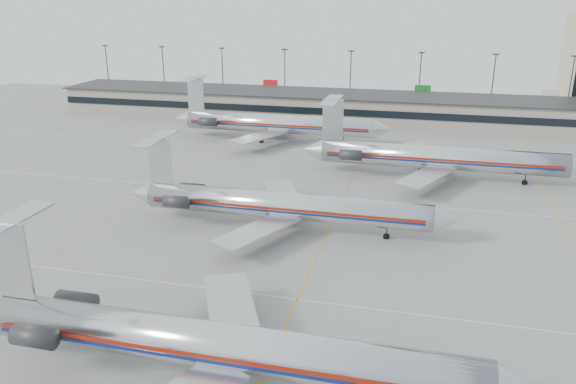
% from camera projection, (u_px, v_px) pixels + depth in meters
% --- Properties ---
extents(ground, '(260.00, 260.00, 0.00)m').
position_uv_depth(ground, '(271.00, 358.00, 47.21)').
color(ground, gray).
rests_on(ground, ground).
extents(apron_markings, '(160.00, 0.15, 0.02)m').
position_uv_depth(apron_markings, '(297.00, 299.00, 56.37)').
color(apron_markings, silver).
rests_on(apron_markings, ground).
extents(terminal, '(162.00, 17.00, 6.25)m').
position_uv_depth(terminal, '(379.00, 108.00, 135.93)').
color(terminal, gray).
rests_on(terminal, ground).
extents(light_mast_row, '(163.60, 0.40, 15.28)m').
position_uv_depth(light_mast_row, '(385.00, 77.00, 146.98)').
color(light_mast_row, '#38383D').
rests_on(light_mast_row, ground).
extents(jet_foreground, '(45.93, 27.04, 12.02)m').
position_uv_depth(jet_foreground, '(214.00, 344.00, 43.22)').
color(jet_foreground, silver).
rests_on(jet_foreground, ground).
extents(jet_second_row, '(43.62, 25.68, 11.42)m').
position_uv_depth(jet_second_row, '(279.00, 205.00, 72.43)').
color(jet_second_row, silver).
rests_on(jet_second_row, ground).
extents(jet_third_row, '(46.27, 28.46, 12.65)m').
position_uv_depth(jet_third_row, '(434.00, 157.00, 92.51)').
color(jet_third_row, silver).
rests_on(jet_third_row, ground).
extents(jet_back_row, '(46.62, 28.68, 12.75)m').
position_uv_depth(jet_back_row, '(274.00, 123.00, 116.73)').
color(jet_back_row, silver).
rests_on(jet_back_row, ground).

